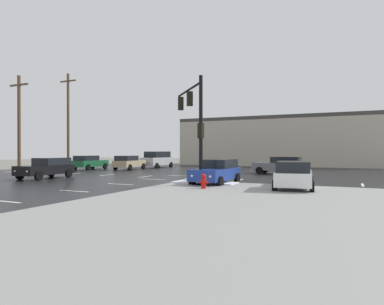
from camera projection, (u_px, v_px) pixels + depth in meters
name	position (u px, v px, depth m)	size (l,w,h in m)	color
ground_plane	(167.00, 178.00, 26.89)	(120.00, 120.00, 0.00)	slate
road_asphalt	(167.00, 178.00, 26.89)	(44.00, 44.00, 0.02)	black
sidewalk_corner	(308.00, 215.00, 10.94)	(18.00, 18.00, 0.14)	gray
snow_strip_curbside	(205.00, 182.00, 21.15)	(4.00, 1.60, 0.06)	white
lane_markings	(172.00, 179.00, 25.14)	(36.15, 36.15, 0.01)	silver
traffic_signal_mast	(194.00, 115.00, 21.22)	(3.70, 4.23, 6.47)	black
fire_hydrant	(204.00, 181.00, 17.98)	(0.48, 0.26, 0.79)	red
strip_building_background	(279.00, 142.00, 48.30)	(27.95, 8.00, 6.91)	#BCB29E
sedan_white	(294.00, 175.00, 18.16)	(2.41, 4.67, 1.58)	white
sedan_green	(89.00, 162.00, 38.22)	(2.24, 4.62, 1.58)	#195933
sedan_black	(47.00, 168.00, 26.05)	(2.25, 4.62, 1.58)	black
sedan_tan	(129.00, 162.00, 37.93)	(2.37, 4.66, 1.58)	tan
suv_silver	(158.00, 159.00, 42.48)	(2.39, 4.92, 2.03)	#B7BABF
sedan_grey	(280.00, 165.00, 30.83)	(4.61, 2.21, 1.58)	slate
sedan_blue	(217.00, 171.00, 21.41)	(2.09, 4.57, 1.58)	navy
utility_pole_mid	(19.00, 123.00, 29.11)	(2.20, 0.28, 8.66)	brown
utility_pole_far	(68.00, 120.00, 36.89)	(2.20, 0.28, 10.60)	brown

